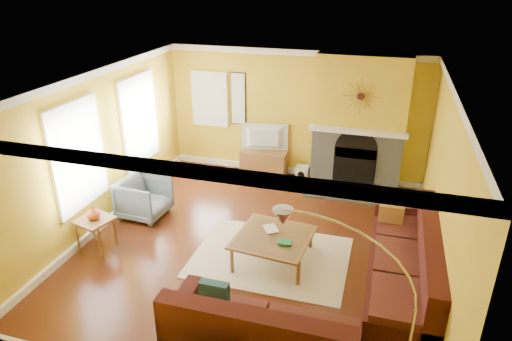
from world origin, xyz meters
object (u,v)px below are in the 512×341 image
(sectional_sofa, at_px, (320,262))
(side_table, at_px, (96,234))
(arc_lamp, at_px, (349,317))
(armchair, at_px, (144,198))
(coffee_table, at_px, (273,248))
(media_console, at_px, (264,163))

(sectional_sofa, distance_m, side_table, 3.60)
(arc_lamp, bearing_deg, armchair, 143.47)
(coffee_table, xyz_separation_m, arc_lamp, (1.32, -2.20, 0.86))
(media_console, relative_size, armchair, 1.23)
(coffee_table, distance_m, armchair, 2.70)
(arc_lamp, bearing_deg, side_table, 157.55)
(side_table, bearing_deg, media_console, 63.43)
(sectional_sofa, bearing_deg, media_console, 116.57)
(armchair, bearing_deg, arc_lamp, -122.57)
(side_table, bearing_deg, arc_lamp, -22.45)
(media_console, bearing_deg, armchair, -123.69)
(coffee_table, bearing_deg, arc_lamp, -59.13)
(side_table, relative_size, arc_lamp, 0.26)
(coffee_table, height_order, media_console, media_console)
(coffee_table, xyz_separation_m, armchair, (-2.60, 0.70, 0.15))
(sectional_sofa, xyz_separation_m, side_table, (-3.60, 0.00, -0.17))
(sectional_sofa, height_order, media_console, sectional_sofa)
(armchair, distance_m, side_table, 1.22)
(coffee_table, distance_m, side_table, 2.84)
(sectional_sofa, relative_size, arc_lamp, 1.72)
(coffee_table, bearing_deg, media_console, 107.88)
(sectional_sofa, relative_size, coffee_table, 3.33)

